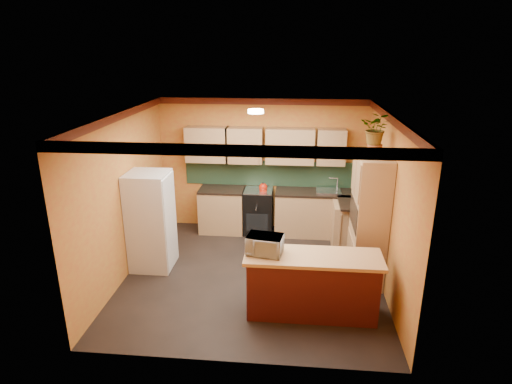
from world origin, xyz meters
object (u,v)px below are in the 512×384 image
fridge (151,221)px  pantry (369,220)px  stove (258,211)px  breakfast_bar (312,287)px  microwave (265,245)px  base_cabinets_back (289,213)px

fridge → pantry: (3.60, -0.09, 0.20)m
stove → fridge: fridge is taller
breakfast_bar → microwave: (-0.67, 0.00, 0.62)m
pantry → fridge: bearing=178.5°
stove → breakfast_bar: 2.97m
fridge → microwave: (2.03, -1.17, 0.21)m
pantry → breakfast_bar: (-0.90, -1.07, -0.61)m
stove → pantry: (1.91, -1.72, 0.59)m
fridge → breakfast_bar: size_ratio=0.94×
base_cabinets_back → pantry: bearing=-53.3°
base_cabinets_back → stove: size_ratio=4.01×
pantry → microwave: pantry is taller
base_cabinets_back → fridge: fridge is taller
fridge → microwave: fridge is taller
pantry → microwave: 1.91m
pantry → microwave: bearing=-145.7°
base_cabinets_back → microwave: (-0.29, -2.80, 0.62)m
pantry → breakfast_bar: pantry is taller
fridge → breakfast_bar: fridge is taller
fridge → pantry: bearing=-1.5°
base_cabinets_back → microwave: microwave is taller
microwave → pantry: bearing=43.0°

